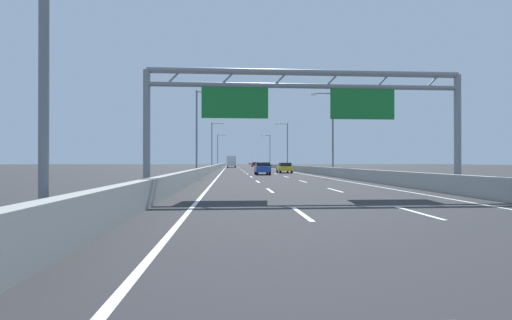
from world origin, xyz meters
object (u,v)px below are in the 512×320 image
object	(u,v)px
streetlamp_right_mid	(331,128)
streetlamp_left_distant	(218,149)
streetlamp_left_mid	(199,127)
black_car	(266,166)
sign_gantry	(305,99)
yellow_car	(284,168)
streetlamp_right_distant	(269,149)
blue_car	(262,168)
box_truck	(231,161)
streetlamp_right_far	(286,143)
red_car	(255,164)
streetlamp_left_far	(213,143)

from	to	relation	value
streetlamp_right_mid	streetlamp_left_distant	distance (m)	69.07
streetlamp_left_mid	streetlamp_left_distant	world-z (taller)	same
streetlamp_left_distant	black_car	xyz separation A→B (m)	(11.02, -30.43, -4.66)
sign_gantry	yellow_car	xyz separation A→B (m)	(3.72, 32.77, -4.09)
sign_gantry	streetlamp_right_distant	world-z (taller)	streetlamp_right_distant
sign_gantry	blue_car	size ratio (longest dim) A/B	3.98
box_truck	black_car	bearing A→B (deg)	-73.35
streetlamp_right_mid	box_truck	xyz separation A→B (m)	(-11.17, 61.26, -3.70)
streetlamp_right_mid	blue_car	world-z (taller)	streetlamp_right_mid
streetlamp_left_distant	yellow_car	world-z (taller)	streetlamp_left_distant
sign_gantry	streetlamp_right_far	bearing A→B (deg)	82.35
streetlamp_left_mid	blue_car	world-z (taller)	streetlamp_left_mid
streetlamp_left_distant	streetlamp_right_far	bearing A→B (deg)	-66.12
red_car	streetlamp_right_mid	bearing A→B (deg)	-86.75
black_car	blue_car	size ratio (longest dim) A/B	1.06
streetlamp_left_far	streetlamp_left_distant	bearing A→B (deg)	90.00
streetlamp_right_far	streetlamp_left_mid	bearing A→B (deg)	-113.88
black_car	yellow_car	bearing A→B (deg)	-89.83
red_car	streetlamp_right_far	bearing A→B (deg)	-83.80
yellow_car	blue_car	distance (m)	7.74
blue_car	red_car	world-z (taller)	blue_car
streetlamp_right_far	red_car	world-z (taller)	streetlamp_right_far
streetlamp_left_mid	box_truck	world-z (taller)	streetlamp_left_mid
sign_gantry	streetlamp_right_distant	xyz separation A→B (m)	(7.55, 89.94, 0.57)
streetlamp_right_far	streetlamp_right_distant	world-z (taller)	same
yellow_car	sign_gantry	bearing A→B (deg)	-96.47
box_truck	streetlamp_right_mid	bearing A→B (deg)	-79.67
streetlamp_right_mid	box_truck	size ratio (longest dim) A/B	1.22
streetlamp_right_far	red_car	xyz separation A→B (m)	(-4.02, 37.06, -4.67)
streetlamp_right_mid	black_car	distance (m)	37.51
red_car	blue_car	bearing A→B (deg)	-92.99
sign_gantry	streetlamp_left_mid	size ratio (longest dim) A/B	1.75
streetlamp_right_far	streetlamp_right_mid	bearing A→B (deg)	-90.00
box_truck	streetlamp_right_far	bearing A→B (deg)	-67.93
streetlamp_right_mid	streetlamp_left_far	world-z (taller)	same
black_car	yellow_car	xyz separation A→B (m)	(0.08, -26.75, -0.00)
streetlamp_left_mid	streetlamp_right_distant	world-z (taller)	same
streetlamp_right_mid	streetlamp_right_far	size ratio (longest dim) A/B	1.00
streetlamp_right_mid	streetlamp_left_distant	bearing A→B (deg)	102.48
streetlamp_right_distant	blue_car	bearing A→B (deg)	-96.72
streetlamp_left_far	box_truck	distance (m)	28.04
black_car	box_truck	bearing A→B (deg)	106.65
streetlamp_right_distant	yellow_car	distance (m)	57.50
black_car	blue_car	distance (m)	33.74
streetlamp_left_far	box_truck	xyz separation A→B (m)	(3.76, 27.54, -3.70)
streetlamp_right_mid	streetlamp_left_far	xyz separation A→B (m)	(-14.93, 33.72, 0.00)
streetlamp_right_far	blue_car	xyz separation A→B (m)	(-7.54, -30.25, -4.65)
streetlamp_left_distant	black_car	size ratio (longest dim) A/B	2.13
streetlamp_right_far	yellow_car	distance (m)	24.22
yellow_car	red_car	world-z (taller)	yellow_car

